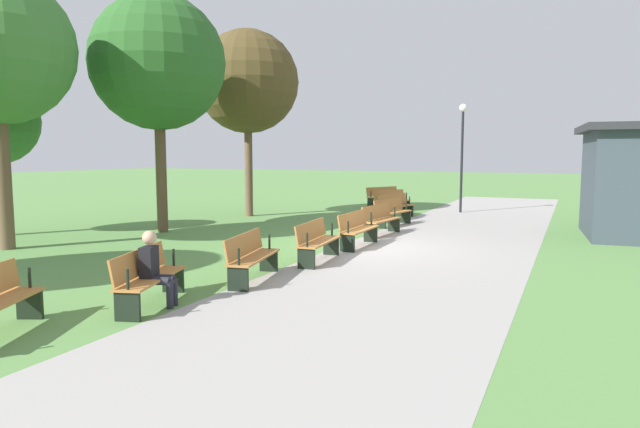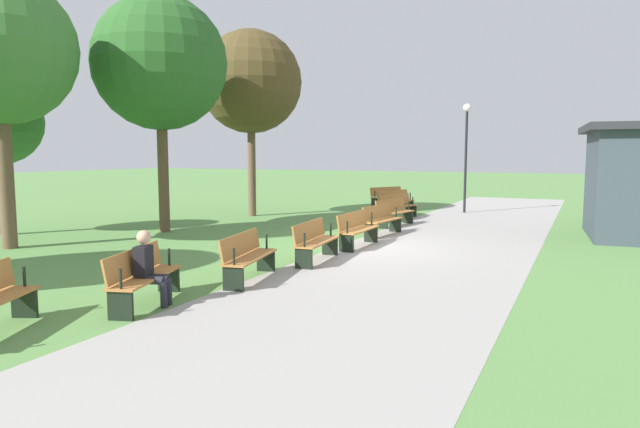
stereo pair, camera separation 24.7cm
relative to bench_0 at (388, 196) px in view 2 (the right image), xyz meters
name	(u,v)px [view 2 (the right image)]	position (x,y,z in m)	size (l,w,h in m)	color
ground_plane	(359,247)	(10.73, 2.84, -0.48)	(120.00, 120.00, 0.00)	#5B8C47
path_paving	(431,252)	(10.73, 4.70, -0.47)	(36.59, 4.76, 0.01)	#A39E99
bench_0	(388,196)	(0.00, 0.00, 0.00)	(1.83, 1.30, 0.89)	#B27538
bench_1	(395,200)	(2.01, 0.98, 0.00)	(1.87, 1.16, 0.89)	#B27538
bench_2	(398,205)	(4.11, 1.76, 0.00)	(1.89, 1.00, 0.89)	#B27538
bench_3	(394,212)	(6.28, 2.32, 0.00)	(1.89, 0.83, 0.89)	#B27538
bench_4	(382,219)	(8.50, 2.66, 0.00)	(1.87, 0.66, 0.89)	#B27538
bench_5	(357,228)	(10.73, 2.77, 0.00)	(1.83, 0.47, 0.89)	#B27538
bench_6	(315,240)	(12.97, 2.66, 0.00)	(1.87, 0.66, 0.89)	#B27538
bench_7	(247,255)	(15.19, 2.32, 0.00)	(1.89, 0.83, 0.89)	#B27538
bench_8	(142,275)	(17.36, 1.76, 0.00)	(1.89, 1.00, 0.89)	#B27538
person_seated	(149,266)	(17.36, 1.91, 0.16)	(0.45, 0.58, 1.20)	black
tree_1	(251,82)	(5.76, -3.54, 4.58)	(3.85, 3.85, 7.00)	brown
tree_3	(160,64)	(10.62, -3.63, 4.59)	(3.99, 3.99, 7.08)	brown
lamp_post	(466,138)	(1.04, 3.61, 2.53)	(0.32, 0.32, 4.37)	black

